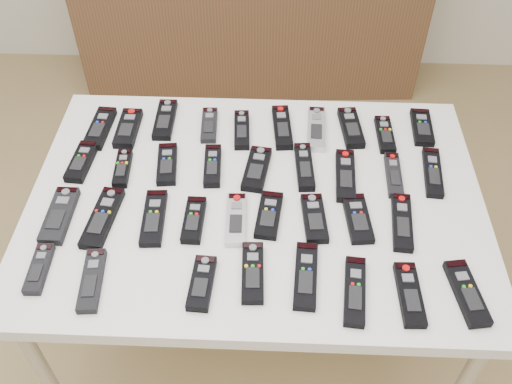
{
  "coord_description": "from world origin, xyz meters",
  "views": [
    {
      "loc": [
        0.14,
        -0.93,
        1.93
      ],
      "look_at": [
        0.1,
        0.14,
        0.8
      ],
      "focal_mm": 40.0,
      "sensor_mm": 36.0,
      "label": 1
    }
  ],
  "objects_px": {
    "sideboard": "(251,10)",
    "remote_22": "(194,220)",
    "remote_7": "(351,128)",
    "remote_31": "(253,272)",
    "remote_16": "(345,175)",
    "remote_33": "(355,291)",
    "remote_28": "(39,269)",
    "remote_24": "(269,215)",
    "remote_35": "(467,293)",
    "remote_20": "(103,218)",
    "remote_27": "(402,222)",
    "remote_32": "(306,276)",
    "remote_8": "(385,135)",
    "remote_21": "(154,218)",
    "remote_34": "(410,294)",
    "table": "(256,211)",
    "remote_1": "(128,128)",
    "remote_2": "(165,120)",
    "remote_23": "(236,219)",
    "remote_15": "(304,167)",
    "remote_30": "(202,283)",
    "remote_17": "(394,175)",
    "remote_19": "(60,215)",
    "remote_11": "(123,168)",
    "remote_3": "(209,125)",
    "remote_18": "(433,172)",
    "remote_12": "(167,164)",
    "remote_13": "(213,166)",
    "remote_14": "(257,169)",
    "remote_9": "(422,127)",
    "remote_4": "(242,130)",
    "remote_29": "(92,280)",
    "remote_26": "(358,218)",
    "remote_25": "(314,218)",
    "remote_6": "(316,129)",
    "remote_10": "(82,162)"
  },
  "relations": [
    {
      "from": "remote_27",
      "to": "remote_32",
      "type": "bearing_deg",
      "value": -139.33
    },
    {
      "from": "remote_7",
      "to": "remote_13",
      "type": "relative_size",
      "value": 1.09
    },
    {
      "from": "sideboard",
      "to": "remote_22",
      "type": "bearing_deg",
      "value": -95.36
    },
    {
      "from": "remote_12",
      "to": "remote_15",
      "type": "height_order",
      "value": "remote_15"
    },
    {
      "from": "remote_18",
      "to": "remote_21",
      "type": "xyz_separation_m",
      "value": [
        -0.77,
        -0.2,
        0.0
      ]
    },
    {
      "from": "remote_21",
      "to": "remote_24",
      "type": "relative_size",
      "value": 1.18
    },
    {
      "from": "remote_22",
      "to": "remote_35",
      "type": "xyz_separation_m",
      "value": [
        0.67,
        -0.2,
        -0.0
      ]
    },
    {
      "from": "remote_28",
      "to": "remote_23",
      "type": "bearing_deg",
      "value": 18.91
    },
    {
      "from": "remote_26",
      "to": "remote_10",
      "type": "bearing_deg",
      "value": 161.19
    },
    {
      "from": "remote_19",
      "to": "remote_27",
      "type": "bearing_deg",
      "value": 1.13
    },
    {
      "from": "remote_31",
      "to": "remote_32",
      "type": "distance_m",
      "value": 0.13
    },
    {
      "from": "sideboard",
      "to": "remote_21",
      "type": "bearing_deg",
      "value": -98.87
    },
    {
      "from": "remote_17",
      "to": "remote_2",
      "type": "bearing_deg",
      "value": 164.1
    },
    {
      "from": "remote_30",
      "to": "remote_32",
      "type": "xyz_separation_m",
      "value": [
        0.25,
        0.03,
        -0.0
      ]
    },
    {
      "from": "remote_22",
      "to": "remote_26",
      "type": "distance_m",
      "value": 0.43
    },
    {
      "from": "remote_14",
      "to": "remote_33",
      "type": "relative_size",
      "value": 0.9
    },
    {
      "from": "remote_28",
      "to": "remote_7",
      "type": "bearing_deg",
      "value": 33.26
    },
    {
      "from": "remote_30",
      "to": "remote_21",
      "type": "bearing_deg",
      "value": 129.69
    },
    {
      "from": "remote_14",
      "to": "remote_22",
      "type": "distance_m",
      "value": 0.25
    },
    {
      "from": "sideboard",
      "to": "remote_18",
      "type": "relative_size",
      "value": 9.23
    },
    {
      "from": "remote_20",
      "to": "remote_33",
      "type": "bearing_deg",
      "value": -11.19
    },
    {
      "from": "remote_6",
      "to": "remote_16",
      "type": "relative_size",
      "value": 0.98
    },
    {
      "from": "remote_19",
      "to": "remote_23",
      "type": "distance_m",
      "value": 0.47
    },
    {
      "from": "remote_13",
      "to": "remote_4",
      "type": "bearing_deg",
      "value": 62.22
    },
    {
      "from": "remote_11",
      "to": "remote_15",
      "type": "xyz_separation_m",
      "value": [
        0.52,
        0.03,
        0.0
      ]
    },
    {
      "from": "table",
      "to": "remote_3",
      "type": "bearing_deg",
      "value": 118.43
    },
    {
      "from": "remote_13",
      "to": "remote_34",
      "type": "xyz_separation_m",
      "value": [
        0.5,
        -0.42,
        -0.0
      ]
    },
    {
      "from": "remote_1",
      "to": "remote_2",
      "type": "bearing_deg",
      "value": 24.52
    },
    {
      "from": "remote_8",
      "to": "remote_11",
      "type": "bearing_deg",
      "value": -167.91
    },
    {
      "from": "remote_16",
      "to": "remote_33",
      "type": "distance_m",
      "value": 0.39
    },
    {
      "from": "remote_15",
      "to": "remote_17",
      "type": "distance_m",
      "value": 0.25
    },
    {
      "from": "remote_8",
      "to": "remote_21",
      "type": "xyz_separation_m",
      "value": [
        -0.65,
        -0.36,
        0.0
      ]
    },
    {
      "from": "remote_8",
      "to": "remote_29",
      "type": "bearing_deg",
      "value": -144.54
    },
    {
      "from": "remote_12",
      "to": "remote_13",
      "type": "distance_m",
      "value": 0.13
    },
    {
      "from": "sideboard",
      "to": "remote_2",
      "type": "xyz_separation_m",
      "value": [
        -0.21,
        -1.33,
        0.35
      ]
    },
    {
      "from": "remote_31",
      "to": "remote_4",
      "type": "bearing_deg",
      "value": 93.92
    },
    {
      "from": "remote_34",
      "to": "table",
      "type": "bearing_deg",
      "value": 138.98
    },
    {
      "from": "remote_17",
      "to": "remote_25",
      "type": "height_order",
      "value": "same"
    },
    {
      "from": "remote_28",
      "to": "remote_24",
      "type": "bearing_deg",
      "value": 17.67
    },
    {
      "from": "sideboard",
      "to": "remote_23",
      "type": "height_order",
      "value": "sideboard"
    },
    {
      "from": "remote_18",
      "to": "remote_11",
      "type": "bearing_deg",
      "value": -173.27
    },
    {
      "from": "remote_31",
      "to": "remote_35",
      "type": "height_order",
      "value": "same"
    },
    {
      "from": "remote_17",
      "to": "remote_22",
      "type": "height_order",
      "value": "remote_22"
    },
    {
      "from": "sideboard",
      "to": "remote_23",
      "type": "bearing_deg",
      "value": -91.7
    },
    {
      "from": "remote_15",
      "to": "sideboard",
      "type": "bearing_deg",
      "value": 94.7
    },
    {
      "from": "remote_19",
      "to": "remote_24",
      "type": "distance_m",
      "value": 0.55
    },
    {
      "from": "remote_3",
      "to": "remote_21",
      "type": "height_order",
      "value": "remote_21"
    },
    {
      "from": "remote_9",
      "to": "remote_30",
      "type": "height_order",
      "value": "remote_30"
    },
    {
      "from": "remote_7",
      "to": "remote_31",
      "type": "xyz_separation_m",
      "value": [
        -0.28,
        -0.56,
        0.0
      ]
    },
    {
      "from": "remote_15",
      "to": "remote_17",
      "type": "bearing_deg",
      "value": -8.78
    }
  ]
}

